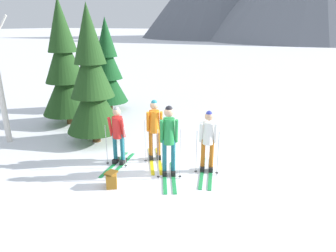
# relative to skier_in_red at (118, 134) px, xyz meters

# --- Properties ---
(ground_plane) EXTENTS (400.00, 400.00, 0.00)m
(ground_plane) POSITION_rel_skier_in_red_xyz_m (0.97, 0.32, -0.88)
(ground_plane) COLOR white
(skier_in_red) EXTENTS (0.60, 1.64, 1.63)m
(skier_in_red) POSITION_rel_skier_in_red_xyz_m (0.00, 0.00, 0.00)
(skier_in_red) COLOR green
(skier_in_red) RESTS_ON ground
(skier_in_orange) EXTENTS (1.17, 1.65, 1.75)m
(skier_in_orange) POSITION_rel_skier_in_red_xyz_m (0.77, 0.67, 0.08)
(skier_in_orange) COLOR yellow
(skier_in_orange) RESTS_ON ground
(skier_in_green) EXTENTS (1.03, 1.61, 1.84)m
(skier_in_green) POSITION_rel_skier_in_red_xyz_m (1.53, -0.03, 0.15)
(skier_in_green) COLOR green
(skier_in_green) RESTS_ON ground
(skier_in_white) EXTENTS (0.79, 1.81, 1.65)m
(skier_in_white) POSITION_rel_skier_in_red_xyz_m (2.33, 0.61, 0.00)
(skier_in_white) COLOR green
(skier_in_white) RESTS_ON ground
(pine_tree_near) EXTENTS (1.77, 1.77, 4.29)m
(pine_tree_near) POSITION_rel_skier_in_red_xyz_m (-1.62, 1.08, 1.08)
(pine_tree_near) COLOR #51381E
(pine_tree_near) RESTS_ON ground
(pine_tree_mid) EXTENTS (1.90, 1.90, 4.59)m
(pine_tree_mid) POSITION_rel_skier_in_red_xyz_m (-3.73, 2.18, 1.21)
(pine_tree_mid) COLOR #51381E
(pine_tree_mid) RESTS_ON ground
(pine_tree_far) EXTENTS (1.64, 1.64, 3.97)m
(pine_tree_far) POSITION_rel_skier_in_red_xyz_m (-3.50, 4.46, 0.93)
(pine_tree_far) COLOR #51381E
(pine_tree_far) RESTS_ON ground
(backpack_on_snow_front) EXTENTS (0.38, 0.40, 0.38)m
(backpack_on_snow_front) POSITION_rel_skier_in_red_xyz_m (0.53, -1.10, -0.70)
(backpack_on_snow_front) COLOR #99661E
(backpack_on_snow_front) RESTS_ON ground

